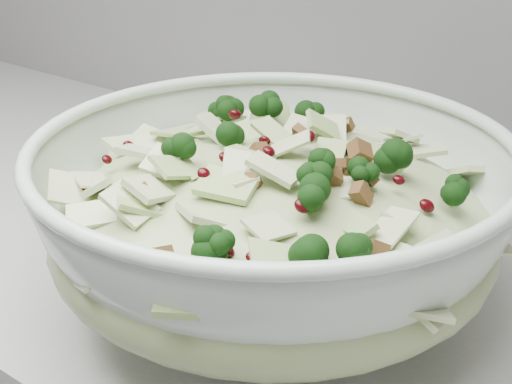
% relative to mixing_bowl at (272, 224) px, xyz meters
% --- Properties ---
extents(mixing_bowl, '(0.52, 0.52, 0.16)m').
position_rel_mixing_bowl_xyz_m(mixing_bowl, '(0.00, 0.00, 0.00)').
color(mixing_bowl, silver).
rests_on(mixing_bowl, counter).
extents(salad, '(0.41, 0.41, 0.16)m').
position_rel_mixing_bowl_xyz_m(salad, '(0.00, 0.00, 0.03)').
color(salad, '#9FAD76').
rests_on(salad, mixing_bowl).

